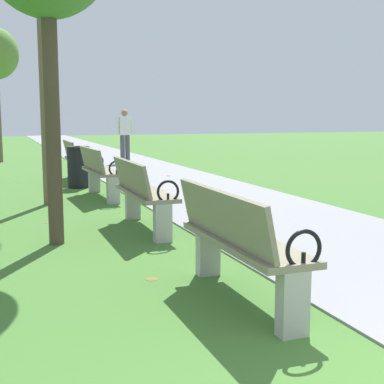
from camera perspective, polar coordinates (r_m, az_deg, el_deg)
paved_walkway at (r=19.32m, az=-9.30°, el=3.69°), size 2.82×44.00×0.02m
park_bench_2 at (r=4.21m, az=4.88°, el=-5.22°), size 0.48×1.60×0.90m
park_bench_3 at (r=6.88m, az=-5.32°, el=-0.04°), size 0.49×1.60×0.90m
park_bench_4 at (r=9.67m, az=-9.75°, el=2.22°), size 0.53×1.62×0.90m
park_bench_5 at (r=12.48m, az=-12.17°, el=3.45°), size 0.48×1.60×0.90m
pedestrian_walking at (r=16.68m, az=-7.14°, el=6.21°), size 0.53×0.23×1.62m
trash_bin at (r=11.17m, az=-11.95°, el=2.62°), size 0.48×0.48×0.84m
scattered_leaves at (r=8.52m, az=-7.65°, el=-1.74°), size 4.51×16.04×0.02m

